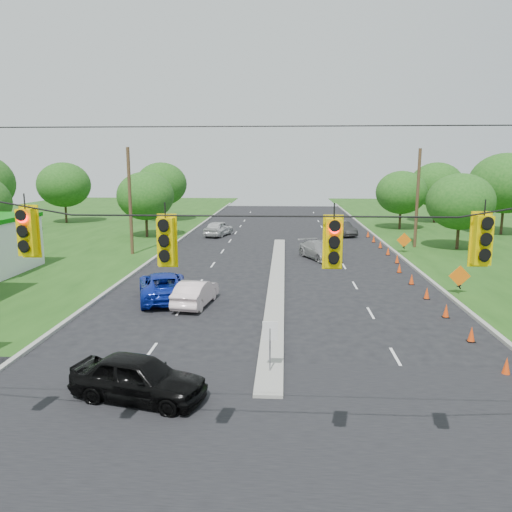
{
  "coord_description": "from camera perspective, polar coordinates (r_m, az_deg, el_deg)",
  "views": [
    {
      "loc": [
        0.5,
        -11.24,
        7.67
      ],
      "look_at": [
        -1.03,
        14.89,
        2.8
      ],
      "focal_mm": 35.0,
      "sensor_mm": 36.0,
      "label": 1
    }
  ],
  "objects": [
    {
      "name": "median",
      "position": [
        33.15,
        2.39,
        -2.85
      ],
      "size": [
        1.0,
        34.0,
        0.18
      ],
      "primitive_type": "cube",
      "color": "gray",
      "rests_on": "ground"
    },
    {
      "name": "utility_pole_far_right",
      "position": [
        47.88,
        17.96,
        6.23
      ],
      "size": [
        0.28,
        0.28,
        9.0
      ],
      "primitive_type": "cylinder",
      "color": "#422D1C",
      "rests_on": "ground"
    },
    {
      "name": "median_sign",
      "position": [
        18.33,
        1.61,
        -9.26
      ],
      "size": [
        0.55,
        0.06,
        2.05
      ],
      "color": "gray",
      "rests_on": "ground"
    },
    {
      "name": "cone_9",
      "position": [
        47.15,
        14.03,
        1.29
      ],
      "size": [
        0.32,
        0.32,
        0.7
      ],
      "primitive_type": "cone",
      "color": "#E2400E",
      "rests_on": "ground"
    },
    {
      "name": "cone_7",
      "position": [
        40.39,
        15.83,
        -0.31
      ],
      "size": [
        0.32,
        0.32,
        0.7
      ],
      "primitive_type": "cone",
      "color": "#E2400E",
      "rests_on": "ground"
    },
    {
      "name": "cone_1",
      "position": [
        20.86,
        26.7,
        -11.18
      ],
      "size": [
        0.32,
        0.32,
        0.7
      ],
      "primitive_type": "cone",
      "color": "#E2400E",
      "rests_on": "ground"
    },
    {
      "name": "tree_11",
      "position": [
        69.11,
        19.91,
        7.67
      ],
      "size": [
        6.72,
        6.72,
        7.84
      ],
      "color": "black",
      "rests_on": "ground"
    },
    {
      "name": "cone_3",
      "position": [
        27.07,
        20.9,
        -5.87
      ],
      "size": [
        0.32,
        0.32,
        0.7
      ],
      "primitive_type": "cone",
      "color": "#E2400E",
      "rests_on": "ground"
    },
    {
      "name": "cone_5",
      "position": [
        33.59,
        17.36,
        -2.54
      ],
      "size": [
        0.32,
        0.32,
        0.7
      ],
      "primitive_type": "cone",
      "color": "#E2400E",
      "rests_on": "ground"
    },
    {
      "name": "curb_left",
      "position": [
        43.27,
        -10.89,
        0.14
      ],
      "size": [
        0.25,
        110.0,
        0.16
      ],
      "primitive_type": "cube",
      "color": "gray",
      "rests_on": "ground"
    },
    {
      "name": "work_sign_1",
      "position": [
        31.7,
        22.24,
        -2.24
      ],
      "size": [
        1.27,
        0.58,
        1.37
      ],
      "color": "black",
      "rests_on": "ground"
    },
    {
      "name": "tree_12",
      "position": [
        60.85,
        16.28,
        6.98
      ],
      "size": [
        5.88,
        5.88,
        6.86
      ],
      "color": "black",
      "rests_on": "ground"
    },
    {
      "name": "silver_car_oncoming",
      "position": [
        53.69,
        -4.3,
        3.17
      ],
      "size": [
        3.07,
        5.09,
        1.62
      ],
      "primitive_type": "imported",
      "rotation": [
        0.0,
        0.0,
        2.88
      ],
      "color": "silver",
      "rests_on": "ground"
    },
    {
      "name": "cone_2",
      "position": [
        23.91,
        23.41,
        -8.19
      ],
      "size": [
        0.32,
        0.32,
        0.7
      ],
      "primitive_type": "cone",
      "color": "#E2400E",
      "rests_on": "ground"
    },
    {
      "name": "cone_11",
      "position": [
        53.97,
        12.68,
        2.48
      ],
      "size": [
        0.32,
        0.32,
        0.7
      ],
      "primitive_type": "cone",
      "color": "#E2400E",
      "rests_on": "ground"
    },
    {
      "name": "utility_pole_far_left",
      "position": [
        43.36,
        -14.19,
        6.03
      ],
      "size": [
        0.28,
        0.28,
        9.0
      ],
      "primitive_type": "cylinder",
      "color": "#422D1C",
      "rests_on": "ground"
    },
    {
      "name": "dark_car_receding",
      "position": [
        54.56,
        9.81,
        3.1
      ],
      "size": [
        3.01,
        4.85,
        1.51
      ],
      "primitive_type": "imported",
      "rotation": [
        0.0,
        0.0,
        0.34
      ],
      "color": "black",
      "rests_on": "ground"
    },
    {
      "name": "white_sedan",
      "position": [
        27.57,
        -6.92,
        -4.18
      ],
      "size": [
        2.05,
        4.42,
        1.4
      ],
      "primitive_type": "imported",
      "rotation": [
        0.0,
        0.0,
        3.01
      ],
      "color": "white",
      "rests_on": "ground"
    },
    {
      "name": "cone_4",
      "position": [
        30.3,
        18.94,
        -4.03
      ],
      "size": [
        0.32,
        0.32,
        0.7
      ],
      "primitive_type": "cone",
      "color": "#E2400E",
      "rests_on": "ground"
    },
    {
      "name": "cone_8",
      "position": [
        43.76,
        14.86,
        0.55
      ],
      "size": [
        0.32,
        0.32,
        0.7
      ],
      "primitive_type": "cone",
      "color": "#E2400E",
      "rests_on": "ground"
    },
    {
      "name": "cone_10",
      "position": [
        50.55,
        13.31,
        1.93
      ],
      "size": [
        0.32,
        0.32,
        0.7
      ],
      "primitive_type": "cone",
      "color": "#E2400E",
      "rests_on": "ground"
    },
    {
      "name": "tree_4",
      "position": [
        69.42,
        -21.1,
        7.6
      ],
      "size": [
        6.72,
        6.72,
        7.84
      ],
      "color": "black",
      "rests_on": "ground"
    },
    {
      "name": "silver_car_far",
      "position": [
        40.84,
        7.31,
        0.65
      ],
      "size": [
        3.85,
        5.36,
        1.44
      ],
      "primitive_type": "imported",
      "rotation": [
        0.0,
        0.0,
        0.41
      ],
      "color": "gray",
      "rests_on": "ground"
    },
    {
      "name": "black_sedan",
      "position": [
        17.21,
        -13.28,
        -13.4
      ],
      "size": [
        4.82,
        2.86,
        1.54
      ],
      "primitive_type": "imported",
      "rotation": [
        0.0,
        0.0,
        1.33
      ],
      "color": "black",
      "rests_on": "ground"
    },
    {
      "name": "blue_pickup",
      "position": [
        29.0,
        -10.55,
        -3.36
      ],
      "size": [
        4.15,
        6.21,
        1.58
      ],
      "primitive_type": "imported",
      "rotation": [
        0.0,
        0.0,
        3.43
      ],
      "color": "#1026A4",
      "rests_on": "ground"
    },
    {
      "name": "work_sign_2",
      "position": [
        44.94,
        16.56,
        1.68
      ],
      "size": [
        1.27,
        0.58,
        1.37
      ],
      "color": "black",
      "rests_on": "ground"
    },
    {
      "name": "tree_9",
      "position": [
        47.94,
        22.32,
        5.77
      ],
      "size": [
        5.88,
        5.88,
        6.86
      ],
      "color": "black",
      "rests_on": "ground"
    },
    {
      "name": "tree_10",
      "position": [
        60.07,
        26.61,
        7.44
      ],
      "size": [
        7.56,
        7.56,
        8.82
      ],
      "color": "black",
      "rests_on": "ground"
    },
    {
      "name": "tree_5",
      "position": [
        53.36,
        -12.52,
        6.71
      ],
      "size": [
        5.88,
        5.88,
        6.86
      ],
      "color": "black",
      "rests_on": "ground"
    },
    {
      "name": "signal_span",
      "position": [
        10.61,
        0.27,
        -4.2
      ],
      "size": [
        25.6,
        0.32,
        9.0
      ],
      "color": "#422D1C",
      "rests_on": "ground"
    },
    {
      "name": "cross_street",
      "position": [
        13.62,
        0.73,
        -23.74
      ],
      "size": [
        160.0,
        14.0,
        0.02
      ],
      "primitive_type": "cube",
      "color": "black",
      "rests_on": "ground"
    },
    {
      "name": "tree_6",
      "position": [
        68.32,
        -10.75,
        8.08
      ],
      "size": [
        6.72,
        6.72,
        7.84
      ],
      "color": "black",
      "rests_on": "ground"
    },
    {
      "name": "ground",
      "position": [
        13.62,
        0.73,
        -23.74
      ],
      "size": [
        160.0,
        160.0,
        0.0
      ],
      "primitive_type": "plane",
      "color": "black",
      "rests_on": "ground"
    },
    {
      "name": "cone_6",
      "position": [
        36.91,
        16.07,
        -1.32
      ],
      "size": [
        0.32,
        0.32,
        0.7
      ],
      "primitive_type": "cone",
      "color": "#E2400E",
      "rests_on": "ground"
    },
    {
      "name": "curb_right",
      "position": [
        43.04,
        16.18,
        -0.15
      ],
      "size": [
        0.25,
        110.0,
        0.16
      ],
      "primitive_type": "cube",
      "color": "gray",
      "rests_on": "ground"
    }
  ]
}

